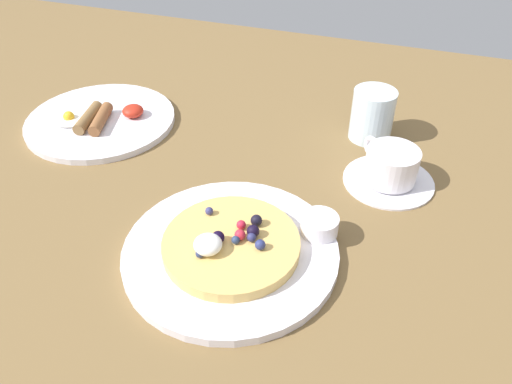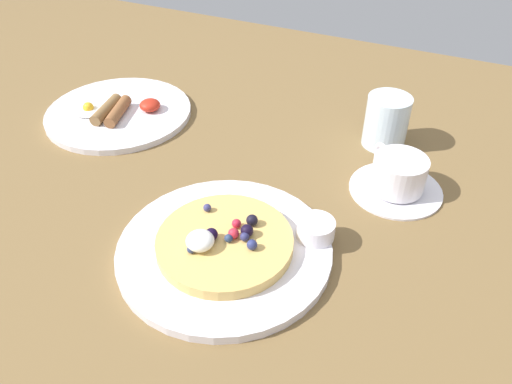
{
  "view_description": "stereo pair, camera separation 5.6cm",
  "coord_description": "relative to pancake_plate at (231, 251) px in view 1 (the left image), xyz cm",
  "views": [
    {
      "loc": [
        25.74,
        -49.15,
        48.36
      ],
      "look_at": [
        8.15,
        2.87,
        4.0
      ],
      "focal_mm": 35.26,
      "sensor_mm": 36.0,
      "label": 1
    },
    {
      "loc": [
        30.97,
        -47.08,
        48.36
      ],
      "look_at": [
        8.15,
        2.87,
        4.0
      ],
      "focal_mm": 35.26,
      "sensor_mm": 36.0,
      "label": 2
    }
  ],
  "objects": [
    {
      "name": "pancake_plate",
      "position": [
        0.0,
        0.0,
        0.0
      ],
      "size": [
        28.44,
        28.44,
        1.32
      ],
      "primitive_type": "cylinder",
      "color": "white",
      "rests_on": "ground_plane"
    },
    {
      "name": "pancake_with_berries",
      "position": [
        0.11,
        -0.22,
        1.62
      ],
      "size": [
        17.96,
        17.96,
        3.77
      ],
      "color": "#DDB25F",
      "rests_on": "pancake_plate"
    },
    {
      "name": "syrup_ramekin",
      "position": [
        10.27,
        6.73,
        1.97
      ],
      "size": [
        5.11,
        5.11,
        2.55
      ],
      "color": "white",
      "rests_on": "pancake_plate"
    },
    {
      "name": "breakfast_plate",
      "position": [
        -34.66,
        23.74,
        -0.09
      ],
      "size": [
        26.94,
        26.94,
        1.13
      ],
      "primitive_type": "cylinder",
      "color": "white",
      "rests_on": "ground_plane"
    },
    {
      "name": "coffee_cup",
      "position": [
        17.67,
        22.81,
        2.74
      ],
      "size": [
        9.2,
        9.23,
        5.13
      ],
      "color": "white",
      "rests_on": "coffee_saucer"
    },
    {
      "name": "coffee_saucer",
      "position": [
        17.78,
        22.71,
        -0.29
      ],
      "size": [
        14.12,
        14.12,
        0.75
      ],
      "primitive_type": "cylinder",
      "color": "white",
      "rests_on": "ground_plane"
    },
    {
      "name": "ground_plane",
      "position": [
        -7.66,
        6.11,
        -2.16
      ],
      "size": [
        197.59,
        143.19,
        3.0
      ],
      "primitive_type": "cube",
      "color": "brown"
    },
    {
      "name": "fried_breakfast",
      "position": [
        -34.31,
        22.63,
        1.39
      ],
      "size": [
        15.48,
        11.08,
        2.31
      ],
      "color": "brown",
      "rests_on": "breakfast_plate"
    },
    {
      "name": "water_glass",
      "position": [
        12.86,
        34.87,
        3.8
      ],
      "size": [
        7.32,
        7.32,
        8.92
      ],
      "primitive_type": "cylinder",
      "color": "silver",
      "rests_on": "ground_plane"
    }
  ]
}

